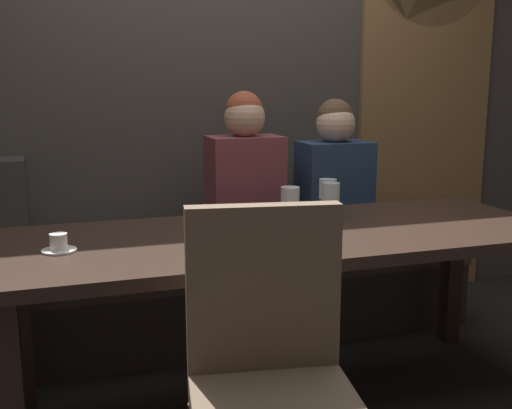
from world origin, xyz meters
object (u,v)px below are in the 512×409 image
at_px(diner_bearded, 334,179).
at_px(wine_glass_near_right, 290,199).
at_px(dining_table, 289,253).
at_px(banquette_bench, 239,297).
at_px(diner_redhead, 245,180).
at_px(fork_on_table, 242,219).
at_px(wine_glass_center_front, 328,190).
at_px(wine_glass_end_right, 331,195).
at_px(chair_near_side, 270,364).
at_px(dessert_plate, 275,215).
at_px(espresso_cup, 59,244).

xyz_separation_m(diner_bearded, wine_glass_near_right, (-0.48, -0.61, 0.03)).
height_order(dining_table, banquette_bench, dining_table).
bearing_deg(dining_table, diner_redhead, 87.28).
bearing_deg(fork_on_table, wine_glass_near_right, -31.02).
xyz_separation_m(diner_bearded, fork_on_table, (-0.63, -0.42, -0.08)).
bearing_deg(dining_table, wine_glass_center_front, 38.89).
bearing_deg(dining_table, diner_bearded, 52.76).
bearing_deg(diner_bearded, banquette_bench, 177.48).
distance_m(dining_table, banquette_bench, 0.82).
bearing_deg(diner_bearded, diner_redhead, 178.45).
bearing_deg(wine_glass_end_right, wine_glass_near_right, -167.29).
relative_size(banquette_bench, wine_glass_near_right, 15.24).
xyz_separation_m(dining_table, wine_glass_center_front, (0.26, 0.21, 0.20)).
xyz_separation_m(chair_near_side, fork_on_table, (0.22, 0.98, 0.18)).
relative_size(diner_redhead, wine_glass_end_right, 5.04).
height_order(chair_near_side, dessert_plate, chair_near_side).
relative_size(dining_table, diner_redhead, 2.66).
height_order(espresso_cup, dessert_plate, espresso_cup).
relative_size(banquette_bench, chair_near_side, 2.55).
relative_size(dining_table, wine_glass_end_right, 13.41).
distance_m(wine_glass_center_front, wine_glass_near_right, 0.27).
distance_m(wine_glass_near_right, fork_on_table, 0.26).
distance_m(dining_table, fork_on_table, 0.30).
height_order(diner_bearded, dessert_plate, diner_bearded).
relative_size(diner_redhead, fork_on_table, 4.87).
relative_size(dining_table, diner_bearded, 2.79).
bearing_deg(banquette_bench, diner_redhead, -16.27).
relative_size(wine_glass_center_front, wine_glass_end_right, 1.00).
bearing_deg(dessert_plate, chair_near_side, -110.75).
height_order(chair_near_side, espresso_cup, chair_near_side).
bearing_deg(wine_glass_near_right, diner_bearded, 51.41).
bearing_deg(dining_table, fork_on_table, 114.13).
bearing_deg(diner_redhead, wine_glass_near_right, -90.21).
relative_size(diner_redhead, diner_bearded, 1.05).
distance_m(chair_near_side, fork_on_table, 1.02).
bearing_deg(wine_glass_end_right, wine_glass_center_front, 72.10).
distance_m(banquette_bench, dessert_plate, 0.70).
xyz_separation_m(wine_glass_near_right, dessert_plate, (-0.00, 0.17, -0.10)).
xyz_separation_m(dining_table, wine_glass_end_right, (0.23, 0.12, 0.20)).
height_order(diner_redhead, wine_glass_near_right, diner_redhead).
distance_m(wine_glass_center_front, espresso_cup, 1.16).
xyz_separation_m(dining_table, diner_redhead, (0.03, 0.69, 0.19)).
height_order(dining_table, diner_bearded, diner_bearded).
distance_m(diner_redhead, dessert_plate, 0.46).
relative_size(wine_glass_end_right, fork_on_table, 0.96).
xyz_separation_m(banquette_bench, chair_near_side, (-0.34, -1.42, 0.33)).
xyz_separation_m(dining_table, dessert_plate, (0.03, 0.24, 0.10)).
relative_size(wine_glass_center_front, wine_glass_near_right, 1.00).
xyz_separation_m(wine_glass_center_front, dessert_plate, (-0.23, 0.03, -0.10)).
height_order(wine_glass_end_right, dessert_plate, wine_glass_end_right).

